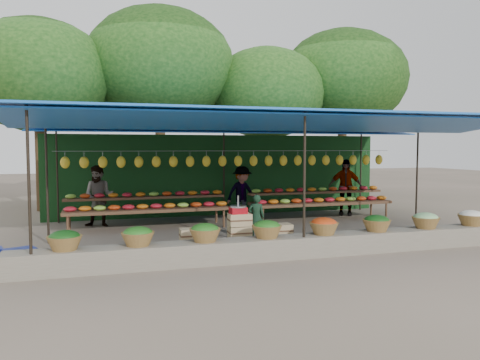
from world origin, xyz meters
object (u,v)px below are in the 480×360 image
object	(u,v)px
vendor_seated	(256,217)
crate_counter	(238,236)
weighing_scale	(238,209)
blue_crate_front	(20,257)

from	to	relation	value
vendor_seated	crate_counter	bearing A→B (deg)	70.45
weighing_scale	vendor_seated	bearing A→B (deg)	53.28
vendor_seated	blue_crate_front	world-z (taller)	vendor_seated
crate_counter	blue_crate_front	bearing A→B (deg)	-179.78
weighing_scale	blue_crate_front	xyz separation A→B (m)	(-4.08, -0.02, -0.70)
vendor_seated	blue_crate_front	bearing A→B (deg)	28.81
crate_counter	vendor_seated	world-z (taller)	vendor_seated
crate_counter	vendor_seated	bearing A→B (deg)	53.43
weighing_scale	vendor_seated	world-z (taller)	weighing_scale
crate_counter	weighing_scale	xyz separation A→B (m)	(-0.00, 0.00, 0.55)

